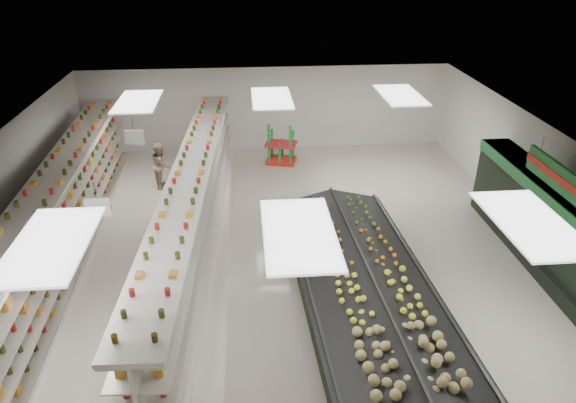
{
  "coord_description": "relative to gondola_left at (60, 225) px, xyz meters",
  "views": [
    {
      "loc": [
        -0.81,
        -11.26,
        7.53
      ],
      "look_at": [
        0.21,
        0.61,
        1.36
      ],
      "focal_mm": 32.0,
      "sensor_mm": 36.0,
      "label": 1
    }
  ],
  "objects": [
    {
      "name": "floor",
      "position": [
        5.57,
        -0.36,
        -1.07
      ],
      "size": [
        16.0,
        16.0,
        0.0
      ],
      "primitive_type": "plane",
      "color": "beige",
      "rests_on": "ground"
    },
    {
      "name": "ceiling",
      "position": [
        5.57,
        -0.36,
        2.13
      ],
      "size": [
        14.0,
        16.0,
        0.02
      ],
      "primitive_type": "cube",
      "color": "white",
      "rests_on": "wall_back"
    },
    {
      "name": "wall_back",
      "position": [
        5.57,
        7.64,
        0.53
      ],
      "size": [
        14.0,
        0.02,
        3.2
      ],
      "primitive_type": "cube",
      "color": "white",
      "rests_on": "floor"
    },
    {
      "name": "wall_right",
      "position": [
        12.57,
        -0.36,
        0.53
      ],
      "size": [
        0.02,
        16.0,
        3.2
      ],
      "primitive_type": "cube",
      "color": "white",
      "rests_on": "floor"
    },
    {
      "name": "produce_wall_case",
      "position": [
        12.1,
        -1.86,
        0.17
      ],
      "size": [
        0.93,
        8.0,
        2.2
      ],
      "color": "black",
      "rests_on": "floor"
    },
    {
      "name": "aisle_sign_near",
      "position": [
        1.77,
        -2.36,
        1.68
      ],
      "size": [
        0.52,
        0.06,
        0.75
      ],
      "color": "white",
      "rests_on": "ceiling"
    },
    {
      "name": "aisle_sign_far",
      "position": [
        1.77,
        1.64,
        1.68
      ],
      "size": [
        0.52,
        0.06,
        0.75
      ],
      "color": "white",
      "rests_on": "ceiling"
    },
    {
      "name": "hortifruti_banner",
      "position": [
        11.82,
        -1.86,
        1.58
      ],
      "size": [
        0.12,
        3.2,
        0.95
      ],
      "color": "#1E7231",
      "rests_on": "ceiling"
    },
    {
      "name": "gondola_left",
      "position": [
        0.0,
        0.0,
        0.0
      ],
      "size": [
        1.5,
        13.48,
        2.33
      ],
      "rotation": [
        0.0,
        0.0,
        0.04
      ],
      "color": "silver",
      "rests_on": "floor"
    },
    {
      "name": "gondola_center",
      "position": [
        3.33,
        0.41,
        -0.01
      ],
      "size": [
        1.63,
        13.3,
        2.3
      ],
      "rotation": [
        0.0,
        0.0,
        -0.05
      ],
      "color": "silver",
      "rests_on": "floor"
    },
    {
      "name": "produce_island",
      "position": [
        7.27,
        -2.5,
        -0.54
      ],
      "size": [
        3.2,
        7.98,
        1.18
      ],
      "rotation": [
        0.0,
        0.0,
        0.04
      ],
      "color": "black",
      "rests_on": "floor"
    },
    {
      "name": "soda_endcap",
      "position": [
        6.02,
        6.03,
        -0.39
      ],
      "size": [
        1.26,
        1.01,
        1.41
      ],
      "rotation": [
        0.0,
        0.0,
        -0.26
      ],
      "color": "red",
      "rests_on": "floor"
    },
    {
      "name": "shopper_main",
      "position": [
        6.1,
        -1.29,
        -0.18
      ],
      "size": [
        0.78,
        0.72,
        1.79
      ],
      "primitive_type": "imported",
      "rotation": [
        0.0,
        0.0,
        3.73
      ],
      "color": "white",
      "rests_on": "floor"
    },
    {
      "name": "shopper_background",
      "position": [
        1.9,
        4.36,
        -0.3
      ],
      "size": [
        0.51,
        0.78,
        1.55
      ],
      "primitive_type": "imported",
      "rotation": [
        0.0,
        0.0,
        1.63
      ],
      "color": "tan",
      "rests_on": "floor"
    }
  ]
}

